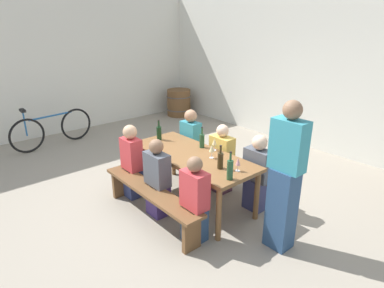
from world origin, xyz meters
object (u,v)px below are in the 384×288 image
object	(u,v)px
wine_bottle_3	(159,133)
seated_guest_near_1	(158,180)
seated_guest_far_0	(191,144)
wine_barrel	(179,103)
bench_near	(151,196)
wine_bottle_0	(230,169)
seated_guest_far_2	(257,175)
standing_host	(285,180)
wine_bottle_1	(220,160)
bench_far	(226,166)
wine_glass_2	(214,142)
wine_glass_1	(238,162)
wine_glass_0	(212,149)
seated_guest_far_1	(222,160)
tasting_table	(192,159)
parked_bicycle_0	(52,129)
wine_bottle_2	(202,140)
seated_guest_near_2	(195,202)
seated_guest_near_0	(132,163)

from	to	relation	value
wine_bottle_3	seated_guest_near_1	distance (m)	0.99
seated_guest_far_0	wine_barrel	world-z (taller)	seated_guest_far_0
bench_near	wine_bottle_0	xyz separation A→B (m)	(0.88, 0.54, 0.53)
seated_guest_far_2	standing_host	size ratio (longest dim) A/B	0.63
wine_bottle_0	wine_bottle_1	bearing A→B (deg)	155.58
bench_far	seated_guest_far_2	size ratio (longest dim) A/B	1.69
wine_glass_2	wine_glass_1	bearing A→B (deg)	-21.12
bench_near	wine_glass_2	distance (m)	1.17
wine_bottle_0	wine_glass_0	size ratio (longest dim) A/B	1.80
wine_bottle_1	wine_bottle_3	bearing A→B (deg)	178.45
bench_far	wine_bottle_3	distance (m)	1.18
seated_guest_far_1	bench_near	bearing A→B (deg)	-1.54
wine_bottle_0	wine_bottle_3	bearing A→B (deg)	174.27
wine_glass_0	tasting_table	bearing A→B (deg)	-158.24
seated_guest_far_0	wine_bottle_3	bearing A→B (deg)	-9.97
seated_guest_far_1	seated_guest_near_1	bearing A→B (deg)	-4.16
seated_guest_far_0	wine_barrel	xyz separation A→B (m)	(-3.16, 2.25, -0.20)
wine_barrel	bench_near	bearing A→B (deg)	-42.43
seated_guest_far_0	wine_bottle_0	bearing A→B (deg)	64.98
seated_guest_far_1	parked_bicycle_0	world-z (taller)	seated_guest_far_1
seated_guest_near_1	wine_bottle_1	bearing A→B (deg)	-50.73
wine_glass_2	wine_bottle_1	bearing A→B (deg)	-37.38
bench_far	wine_glass_1	size ratio (longest dim) A/B	10.41
wine_glass_1	bench_far	bearing A→B (deg)	140.74
seated_guest_far_2	parked_bicycle_0	world-z (taller)	seated_guest_far_2
bench_far	wine_bottle_2	bearing A→B (deg)	-103.46
bench_near	wine_glass_2	xyz separation A→B (m)	(0.10, 1.04, 0.53)
parked_bicycle_0	seated_guest_far_2	bearing A→B (deg)	-80.87
standing_host	wine_bottle_1	bearing A→B (deg)	10.77
wine_bottle_0	seated_guest_far_0	bearing A→B (deg)	154.98
wine_bottle_3	parked_bicycle_0	size ratio (longest dim) A/B	0.18
wine_bottle_2	wine_barrel	xyz separation A→B (m)	(-3.75, 2.53, -0.50)
wine_bottle_2	seated_guest_near_1	bearing A→B (deg)	-86.20
tasting_table	wine_glass_2	world-z (taller)	wine_glass_2
wine_glass_2	seated_guest_far_1	world-z (taller)	seated_guest_far_1
bench_near	seated_guest_far_2	distance (m)	1.47
tasting_table	seated_guest_near_1	bearing A→B (deg)	-94.83
tasting_table	wine_bottle_2	size ratio (longest dim) A/B	6.24
wine_glass_1	wine_barrel	distance (m)	5.41
seated_guest_far_1	standing_host	bearing A→B (deg)	72.34
wine_glass_2	seated_guest_near_2	xyz separation A→B (m)	(0.60, -0.89, -0.36)
wine_bottle_0	standing_host	size ratio (longest dim) A/B	0.20
bench_near	wine_glass_0	xyz separation A→B (m)	(0.28, 0.82, 0.54)
seated_guest_near_2	seated_guest_far_1	xyz separation A→B (m)	(-0.67, 1.12, -0.01)
wine_glass_2	seated_guest_far_2	bearing A→B (deg)	20.35
seated_guest_near_0	wine_glass_0	bearing A→B (deg)	-55.39
wine_glass_2	seated_guest_far_2	size ratio (longest dim) A/B	0.17
wine_bottle_0	seated_guest_near_1	size ratio (longest dim) A/B	0.32
tasting_table	wine_barrel	world-z (taller)	tasting_table
parked_bicycle_0	seated_guest_near_2	bearing A→B (deg)	-95.07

